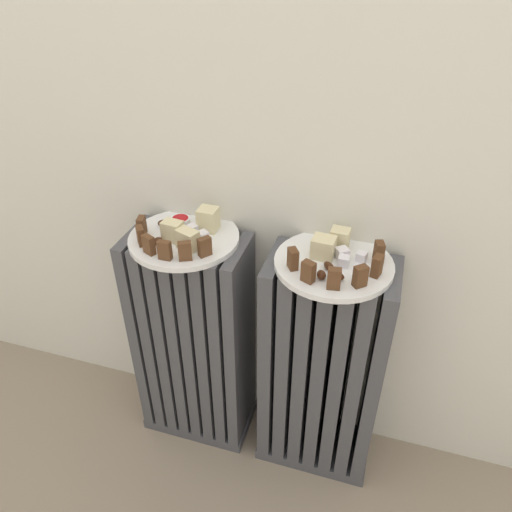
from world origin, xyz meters
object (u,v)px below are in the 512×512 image
at_px(radiator_right, 322,371).
at_px(jam_bowl_left, 181,221).
at_px(plate_left, 184,238).
at_px(radiator_left, 194,342).
at_px(plate_right, 334,264).
at_px(fork, 200,240).

relative_size(radiator_right, jam_bowl_left, 13.95).
relative_size(plate_left, jam_bowl_left, 5.56).
bearing_deg(jam_bowl_left, plate_left, -57.67).
bearing_deg(radiator_left, plate_left, 116.57).
bearing_deg(plate_right, plate_left, 180.00).
relative_size(radiator_right, plate_left, 2.51).
xyz_separation_m(radiator_right, plate_left, (-0.33, -0.00, 0.31)).
relative_size(radiator_left, radiator_right, 1.00).
distance_m(radiator_right, fork, 0.43).
xyz_separation_m(radiator_left, plate_left, (-0.00, 0.00, 0.31)).
xyz_separation_m(radiator_left, radiator_right, (0.33, 0.00, 0.00)).
bearing_deg(plate_left, fork, -10.78).
relative_size(radiator_left, fork, 6.13).
distance_m(plate_left, jam_bowl_left, 0.05).
height_order(plate_right, jam_bowl_left, jam_bowl_left).
bearing_deg(radiator_right, radiator_left, -180.00).
distance_m(radiator_left, plate_left, 0.31).
height_order(radiator_right, jam_bowl_left, jam_bowl_left).
xyz_separation_m(plate_left, plate_right, (0.33, 0.00, 0.00)).
distance_m(radiator_left, fork, 0.32).
relative_size(radiator_left, plate_right, 2.51).
distance_m(jam_bowl_left, fork, 0.08).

